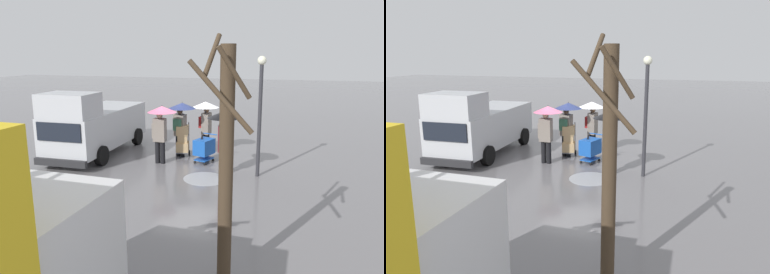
{
  "view_description": "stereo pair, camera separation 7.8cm",
  "coord_description": "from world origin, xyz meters",
  "views": [
    {
      "loc": [
        -3.78,
        12.76,
        3.94
      ],
      "look_at": [
        -0.21,
        0.66,
        1.05
      ],
      "focal_mm": 34.35,
      "sensor_mm": 36.0,
      "label": 1
    },
    {
      "loc": [
        -3.85,
        12.74,
        3.94
      ],
      "look_at": [
        -0.21,
        0.66,
        1.05
      ],
      "focal_mm": 34.35,
      "sensor_mm": 36.0,
      "label": 2
    }
  ],
  "objects": [
    {
      "name": "pedestrian_pink_side",
      "position": [
        -1.45,
        1.33,
        1.58
      ],
      "size": [
        1.04,
        1.04,
        2.15
      ],
      "color": "black",
      "rests_on": "ground"
    },
    {
      "name": "ground_plane",
      "position": [
        0.0,
        0.0,
        0.0
      ],
      "size": [
        90.0,
        90.0,
        0.0
      ],
      "primitive_type": "plane",
      "color": "slate"
    },
    {
      "name": "pedestrian_black_side",
      "position": [
        -0.3,
        -0.96,
        1.57
      ],
      "size": [
        1.04,
        1.04,
        2.15
      ],
      "color": "black",
      "rests_on": "ground"
    },
    {
      "name": "cargo_van_parked_right",
      "position": [
        3.92,
        0.23,
        1.18
      ],
      "size": [
        2.31,
        5.39,
        2.6
      ],
      "color": "#B7BABF",
      "rests_on": "ground"
    },
    {
      "name": "slush_patch_near_cluster",
      "position": [
        -1.01,
        1.92,
        0.0
      ],
      "size": [
        1.38,
        1.38,
        0.01
      ],
      "primitive_type": "cylinder",
      "color": "#999BA0",
      "rests_on": "ground"
    },
    {
      "name": "pedestrian_far_side",
      "position": [
        0.53,
        -0.37,
        1.57
      ],
      "size": [
        1.04,
        1.04,
        2.15
      ],
      "color": "black",
      "rests_on": "ground"
    },
    {
      "name": "shopping_cart_vendor",
      "position": [
        -0.53,
        0.17,
        0.57
      ],
      "size": [
        0.77,
        0.94,
        1.04
      ],
      "color": "#1951B2",
      "rests_on": "ground"
    },
    {
      "name": "street_lamp",
      "position": [
        -2.59,
        1.16,
        2.37
      ],
      "size": [
        0.28,
        0.28,
        3.86
      ],
      "color": "#2D2D33",
      "rests_on": "ground"
    },
    {
      "name": "pedestrian_white_side",
      "position": [
        0.93,
        0.7,
        1.58
      ],
      "size": [
        1.04,
        1.04,
        2.15
      ],
      "color": "black",
      "rests_on": "ground"
    },
    {
      "name": "hand_dolly_boxes",
      "position": [
        0.46,
        -0.34,
        0.68
      ],
      "size": [
        0.65,
        0.79,
        1.32
      ],
      "color": "#515156",
      "rests_on": "ground"
    },
    {
      "name": "bare_tree_near",
      "position": [
        -2.69,
        7.14,
        2.16
      ],
      "size": [
        1.0,
        0.87,
        4.25
      ],
      "color": "#423323",
      "rests_on": "ground"
    }
  ]
}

